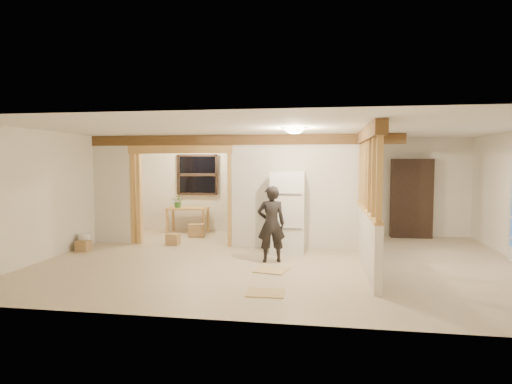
% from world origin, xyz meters
% --- Properties ---
extents(floor, '(9.00, 6.50, 0.01)m').
position_xyz_m(floor, '(0.00, 0.00, -0.01)').
color(floor, '#C1AB8F').
rests_on(floor, ground).
extents(ceiling, '(9.00, 6.50, 0.01)m').
position_xyz_m(ceiling, '(0.00, 0.00, 2.50)').
color(ceiling, white).
extents(wall_back, '(9.00, 0.01, 2.50)m').
position_xyz_m(wall_back, '(0.00, 3.25, 1.25)').
color(wall_back, white).
rests_on(wall_back, floor).
extents(wall_front, '(9.00, 0.01, 2.50)m').
position_xyz_m(wall_front, '(0.00, -3.25, 1.25)').
color(wall_front, white).
rests_on(wall_front, floor).
extents(wall_left, '(0.01, 6.50, 2.50)m').
position_xyz_m(wall_left, '(-4.50, 0.00, 1.25)').
color(wall_left, white).
rests_on(wall_left, floor).
extents(partition_left_stub, '(0.90, 0.12, 2.50)m').
position_xyz_m(partition_left_stub, '(-4.05, 1.20, 1.25)').
color(partition_left_stub, silver).
rests_on(partition_left_stub, floor).
extents(partition_center, '(2.80, 0.12, 2.50)m').
position_xyz_m(partition_center, '(0.20, 1.20, 1.25)').
color(partition_center, silver).
rests_on(partition_center, floor).
extents(doorway_frame, '(2.46, 0.14, 2.20)m').
position_xyz_m(doorway_frame, '(-2.40, 1.20, 1.10)').
color(doorway_frame, tan).
rests_on(doorway_frame, floor).
extents(header_beam_back, '(7.00, 0.18, 0.22)m').
position_xyz_m(header_beam_back, '(-1.00, 1.20, 2.38)').
color(header_beam_back, brown).
rests_on(header_beam_back, ceiling).
extents(header_beam_right, '(0.18, 3.30, 0.22)m').
position_xyz_m(header_beam_right, '(1.60, -0.40, 2.38)').
color(header_beam_right, brown).
rests_on(header_beam_right, ceiling).
extents(pony_wall, '(0.12, 3.20, 1.00)m').
position_xyz_m(pony_wall, '(1.60, -0.40, 0.50)').
color(pony_wall, silver).
rests_on(pony_wall, floor).
extents(stud_partition, '(0.14, 3.20, 1.32)m').
position_xyz_m(stud_partition, '(1.60, -0.40, 1.66)').
color(stud_partition, tan).
rests_on(stud_partition, pony_wall).
extents(window_back, '(1.12, 0.10, 1.10)m').
position_xyz_m(window_back, '(-2.60, 3.17, 1.55)').
color(window_back, black).
rests_on(window_back, wall_back).
extents(ceiling_dome_main, '(0.36, 0.36, 0.16)m').
position_xyz_m(ceiling_dome_main, '(0.30, -0.50, 2.48)').
color(ceiling_dome_main, '#FFEABF').
rests_on(ceiling_dome_main, ceiling).
extents(ceiling_dome_util, '(0.32, 0.32, 0.14)m').
position_xyz_m(ceiling_dome_util, '(-2.50, 2.30, 2.48)').
color(ceiling_dome_util, '#FFEABF').
rests_on(ceiling_dome_util, ceiling).
extents(hanging_bulb, '(0.07, 0.07, 0.07)m').
position_xyz_m(hanging_bulb, '(-2.00, 1.60, 2.18)').
color(hanging_bulb, '#FFD88C').
rests_on(hanging_bulb, ceiling).
extents(refrigerator, '(0.70, 0.68, 1.70)m').
position_xyz_m(refrigerator, '(0.09, 0.80, 0.85)').
color(refrigerator, white).
rests_on(refrigerator, floor).
extents(woman, '(0.60, 0.47, 1.45)m').
position_xyz_m(woman, '(-0.15, -0.17, 0.73)').
color(woman, black).
rests_on(woman, floor).
extents(work_table, '(1.11, 0.60, 0.68)m').
position_xyz_m(work_table, '(-2.77, 2.83, 0.34)').
color(work_table, tan).
rests_on(work_table, floor).
extents(potted_plant, '(0.33, 0.29, 0.33)m').
position_xyz_m(potted_plant, '(-3.00, 2.73, 0.85)').
color(potted_plant, '#406D30').
rests_on(potted_plant, work_table).
extents(shop_vac, '(0.65, 0.65, 0.68)m').
position_xyz_m(shop_vac, '(-4.20, 2.36, 0.34)').
color(shop_vac, red).
rests_on(shop_vac, floor).
extents(bookshelf, '(0.99, 0.33, 1.98)m').
position_xyz_m(bookshelf, '(3.00, 3.02, 0.99)').
color(bookshelf, black).
rests_on(bookshelf, floor).
extents(bucket, '(0.31, 0.31, 0.35)m').
position_xyz_m(bucket, '(-4.30, 0.37, 0.17)').
color(bucket, white).
rests_on(bucket, floor).
extents(box_util_a, '(0.43, 0.39, 0.33)m').
position_xyz_m(box_util_a, '(-2.35, 2.24, 0.16)').
color(box_util_a, '#A98351').
rests_on(box_util_a, floor).
extents(box_util_b, '(0.28, 0.28, 0.26)m').
position_xyz_m(box_util_b, '(-2.58, 1.16, 0.13)').
color(box_util_b, '#A98351').
rests_on(box_util_b, floor).
extents(box_front, '(0.29, 0.24, 0.22)m').
position_xyz_m(box_front, '(-4.23, 0.19, 0.11)').
color(box_front, '#A98351').
rests_on(box_front, floor).
extents(floor_panel_near, '(0.62, 0.62, 0.02)m').
position_xyz_m(floor_panel_near, '(-0.06, -0.82, 0.01)').
color(floor_panel_near, tan).
rests_on(floor_panel_near, floor).
extents(floor_panel_far, '(0.56, 0.45, 0.02)m').
position_xyz_m(floor_panel_far, '(0.01, -2.13, 0.01)').
color(floor_panel_far, tan).
rests_on(floor_panel_far, floor).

